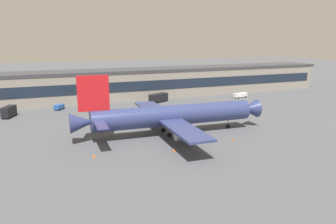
{
  "coord_description": "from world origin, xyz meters",
  "views": [
    {
      "loc": [
        -33.46,
        -75.84,
        24.1
      ],
      "look_at": [
        -0.77,
        2.55,
        5.0
      ],
      "focal_mm": 34.66,
      "sensor_mm": 36.0,
      "label": 1
    }
  ],
  "objects_px": {
    "stair_truck": "(9,111)",
    "fuel_truck": "(159,97)",
    "airliner": "(171,115)",
    "traffic_cone_3": "(94,156)",
    "belt_loader": "(240,95)",
    "baggage_tug": "(59,107)",
    "traffic_cone_1": "(210,138)",
    "traffic_cone_2": "(174,150)",
    "traffic_cone_0": "(233,140)"
  },
  "relations": [
    {
      "from": "belt_loader",
      "to": "fuel_truck",
      "type": "bearing_deg",
      "value": 173.73
    },
    {
      "from": "airliner",
      "to": "stair_truck",
      "type": "height_order",
      "value": "airliner"
    },
    {
      "from": "fuel_truck",
      "to": "traffic_cone_2",
      "type": "distance_m",
      "value": 57.28
    },
    {
      "from": "stair_truck",
      "to": "traffic_cone_0",
      "type": "height_order",
      "value": "stair_truck"
    },
    {
      "from": "belt_loader",
      "to": "stair_truck",
      "type": "height_order",
      "value": "stair_truck"
    },
    {
      "from": "traffic_cone_1",
      "to": "belt_loader",
      "type": "bearing_deg",
      "value": 48.22
    },
    {
      "from": "stair_truck",
      "to": "traffic_cone_0",
      "type": "xyz_separation_m",
      "value": [
        51.62,
        -47.53,
        -1.69
      ]
    },
    {
      "from": "stair_truck",
      "to": "traffic_cone_2",
      "type": "distance_m",
      "value": 60.41
    },
    {
      "from": "belt_loader",
      "to": "traffic_cone_1",
      "type": "xyz_separation_m",
      "value": [
        -40.8,
        -45.66,
        -0.85
      ]
    },
    {
      "from": "fuel_truck",
      "to": "traffic_cone_2",
      "type": "relative_size",
      "value": 14.74
    },
    {
      "from": "traffic_cone_1",
      "to": "fuel_truck",
      "type": "bearing_deg",
      "value": 83.66
    },
    {
      "from": "baggage_tug",
      "to": "traffic_cone_0",
      "type": "height_order",
      "value": "baggage_tug"
    },
    {
      "from": "baggage_tug",
      "to": "fuel_truck",
      "type": "xyz_separation_m",
      "value": [
        37.14,
        -0.38,
        0.8
      ]
    },
    {
      "from": "stair_truck",
      "to": "traffic_cone_1",
      "type": "xyz_separation_m",
      "value": [
        47.22,
        -43.95,
        -1.67
      ]
    },
    {
      "from": "airliner",
      "to": "traffic_cone_0",
      "type": "relative_size",
      "value": 88.41
    },
    {
      "from": "belt_loader",
      "to": "fuel_truck",
      "type": "height_order",
      "value": "fuel_truck"
    },
    {
      "from": "baggage_tug",
      "to": "belt_loader",
      "type": "bearing_deg",
      "value": -3.37
    },
    {
      "from": "belt_loader",
      "to": "traffic_cone_0",
      "type": "distance_m",
      "value": 61.24
    },
    {
      "from": "baggage_tug",
      "to": "traffic_cone_2",
      "type": "relative_size",
      "value": 6.83
    },
    {
      "from": "baggage_tug",
      "to": "traffic_cone_0",
      "type": "distance_m",
      "value": 64.5
    },
    {
      "from": "stair_truck",
      "to": "fuel_truck",
      "type": "height_order",
      "value": "stair_truck"
    },
    {
      "from": "belt_loader",
      "to": "baggage_tug",
      "type": "height_order",
      "value": "belt_loader"
    },
    {
      "from": "traffic_cone_0",
      "to": "belt_loader",
      "type": "bearing_deg",
      "value": 53.53
    },
    {
      "from": "belt_loader",
      "to": "traffic_cone_0",
      "type": "xyz_separation_m",
      "value": [
        -36.4,
        -49.24,
        -0.86
      ]
    },
    {
      "from": "traffic_cone_0",
      "to": "traffic_cone_3",
      "type": "xyz_separation_m",
      "value": [
        -33.26,
        1.55,
        0.07
      ]
    },
    {
      "from": "belt_loader",
      "to": "baggage_tug",
      "type": "xyz_separation_m",
      "value": [
        -72.43,
        4.26,
        -0.07
      ]
    },
    {
      "from": "stair_truck",
      "to": "traffic_cone_2",
      "type": "bearing_deg",
      "value": -54.18
    },
    {
      "from": "fuel_truck",
      "to": "traffic_cone_2",
      "type": "bearing_deg",
      "value": -107.68
    },
    {
      "from": "airliner",
      "to": "baggage_tug",
      "type": "relative_size",
      "value": 12.6
    },
    {
      "from": "traffic_cone_0",
      "to": "traffic_cone_1",
      "type": "distance_m",
      "value": 5.67
    },
    {
      "from": "belt_loader",
      "to": "traffic_cone_3",
      "type": "bearing_deg",
      "value": -145.61
    },
    {
      "from": "traffic_cone_1",
      "to": "traffic_cone_0",
      "type": "bearing_deg",
      "value": -39.12
    },
    {
      "from": "traffic_cone_0",
      "to": "traffic_cone_3",
      "type": "bearing_deg",
      "value": 177.33
    },
    {
      "from": "traffic_cone_1",
      "to": "traffic_cone_3",
      "type": "xyz_separation_m",
      "value": [
        -28.86,
        -2.03,
        0.05
      ]
    },
    {
      "from": "fuel_truck",
      "to": "baggage_tug",
      "type": "bearing_deg",
      "value": 179.41
    },
    {
      "from": "traffic_cone_1",
      "to": "traffic_cone_2",
      "type": "bearing_deg",
      "value": -157.11
    },
    {
      "from": "baggage_tug",
      "to": "fuel_truck",
      "type": "height_order",
      "value": "fuel_truck"
    },
    {
      "from": "airliner",
      "to": "traffic_cone_1",
      "type": "height_order",
      "value": "airliner"
    },
    {
      "from": "traffic_cone_0",
      "to": "traffic_cone_2",
      "type": "height_order",
      "value": "traffic_cone_2"
    },
    {
      "from": "traffic_cone_0",
      "to": "traffic_cone_3",
      "type": "height_order",
      "value": "traffic_cone_3"
    },
    {
      "from": "stair_truck",
      "to": "airliner",
      "type": "bearing_deg",
      "value": -42.49
    },
    {
      "from": "belt_loader",
      "to": "traffic_cone_2",
      "type": "xyz_separation_m",
      "value": [
        -52.68,
        -50.68,
        -0.86
      ]
    },
    {
      "from": "stair_truck",
      "to": "traffic_cone_3",
      "type": "distance_m",
      "value": 49.54
    },
    {
      "from": "stair_truck",
      "to": "traffic_cone_3",
      "type": "height_order",
      "value": "stair_truck"
    },
    {
      "from": "traffic_cone_0",
      "to": "baggage_tug",
      "type": "bearing_deg",
      "value": 123.96
    },
    {
      "from": "airliner",
      "to": "traffic_cone_0",
      "type": "bearing_deg",
      "value": -43.15
    },
    {
      "from": "baggage_tug",
      "to": "traffic_cone_0",
      "type": "bearing_deg",
      "value": -56.04
    },
    {
      "from": "baggage_tug",
      "to": "stair_truck",
      "type": "xyz_separation_m",
      "value": [
        -15.59,
        -5.97,
        0.89
      ]
    },
    {
      "from": "airliner",
      "to": "traffic_cone_3",
      "type": "relative_size",
      "value": 71.92
    },
    {
      "from": "fuel_truck",
      "to": "traffic_cone_0",
      "type": "relative_size",
      "value": 15.14
    }
  ]
}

